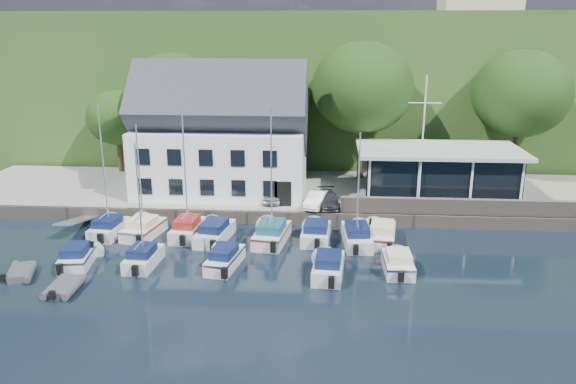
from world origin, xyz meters
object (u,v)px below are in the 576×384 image
at_px(boat_r2_0, 77,255).
at_px(dinghy_0, 21,271).
at_px(car_white, 317,199).
at_px(dinghy_1, 64,286).
at_px(boat_r1_0, 104,176).
at_px(boat_r1_7, 382,232).
at_px(car_blue, 383,196).
at_px(boat_r1_4, 271,177).
at_px(car_silver, 272,194).
at_px(car_dgrey, 328,199).
at_px(boat_r2_3, 328,264).
at_px(boat_r1_3, 215,230).
at_px(boat_r1_6, 359,183).
at_px(boat_r1_2, 185,175).
at_px(club_pavilion, 438,173).
at_px(flagpole, 422,144).
at_px(boat_r1_5, 316,231).
at_px(boat_r1_1, 140,177).
at_px(boat_r2_2, 225,256).
at_px(boat_r2_4, 398,261).
at_px(boat_r2_1, 139,202).
at_px(harbor_building, 222,141).

height_order(boat_r2_0, dinghy_0, boat_r2_0).
distance_m(car_white, dinghy_1, 19.74).
relative_size(boat_r1_0, boat_r1_7, 1.46).
bearing_deg(car_blue, boat_r1_4, -149.48).
distance_m(car_silver, boat_r1_7, 10.23).
relative_size(car_dgrey, boat_r2_3, 0.69).
relative_size(car_silver, boat_r1_3, 0.57).
xyz_separation_m(boat_r1_3, boat_r1_6, (9.99, 0.06, 3.65)).
relative_size(boat_r1_3, boat_r1_4, 0.66).
height_order(boat_r1_2, dinghy_0, boat_r1_2).
relative_size(club_pavilion, flagpole, 1.29).
xyz_separation_m(car_silver, boat_r1_5, (3.68, -5.96, -0.89)).
bearing_deg(dinghy_0, boat_r2_3, -14.77).
relative_size(car_silver, boat_r1_4, 0.37).
xyz_separation_m(car_blue, boat_r1_1, (-17.60, -5.88, 2.77)).
bearing_deg(boat_r1_4, boat_r1_3, -173.53).
bearing_deg(car_silver, boat_r2_3, -69.59).
bearing_deg(boat_r2_2, boat_r2_0, -168.14).
relative_size(boat_r1_3, boat_r2_4, 1.27).
xyz_separation_m(boat_r1_0, boat_r1_3, (7.81, -0.33, -3.71)).
relative_size(boat_r1_3, boat_r2_2, 1.14).
bearing_deg(club_pavilion, dinghy_1, -144.31).
height_order(boat_r1_2, boat_r1_3, boat_r1_2).
height_order(boat_r1_2, boat_r1_4, boat_r1_4).
distance_m(car_blue, boat_r1_1, 18.76).
xyz_separation_m(boat_r1_3, boat_r1_5, (7.15, 0.44, -0.02)).
height_order(boat_r1_0, dinghy_0, boat_r1_0).
relative_size(boat_r1_1, boat_r2_1, 1.04).
bearing_deg(dinghy_0, boat_r2_4, -13.37).
distance_m(club_pavilion, boat_r2_2, 20.41).
relative_size(boat_r1_2, boat_r1_7, 1.52).
height_order(boat_r1_3, boat_r1_7, boat_r1_3).
xyz_separation_m(harbor_building, car_blue, (13.37, -2.80, -3.73)).
bearing_deg(boat_r1_0, boat_r1_3, 2.11).
xyz_separation_m(club_pavilion, boat_r2_1, (-20.56, -13.35, 1.16)).
bearing_deg(car_silver, boat_r2_1, -123.42).
xyz_separation_m(boat_r1_1, boat_r1_5, (12.45, -0.01, -3.67)).
height_order(car_dgrey, boat_r1_5, car_dgrey).
bearing_deg(boat_r1_2, dinghy_0, -135.60).
bearing_deg(boat_r2_4, car_silver, 128.00).
distance_m(car_dgrey, car_blue, 4.45).
xyz_separation_m(harbor_building, boat_r2_3, (9.11, -14.47, -4.62)).
bearing_deg(car_blue, boat_r1_3, -160.17).
xyz_separation_m(car_silver, car_blue, (8.83, -0.07, 0.02)).
bearing_deg(harbor_building, boat_r1_3, -83.31).
bearing_deg(boat_r1_7, car_silver, 152.16).
xyz_separation_m(boat_r1_3, dinghy_1, (-7.04, -8.59, -0.41)).
bearing_deg(dinghy_0, boat_r1_4, 5.34).
height_order(club_pavilion, boat_r1_1, boat_r1_1).
height_order(boat_r1_4, dinghy_0, boat_r1_4).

